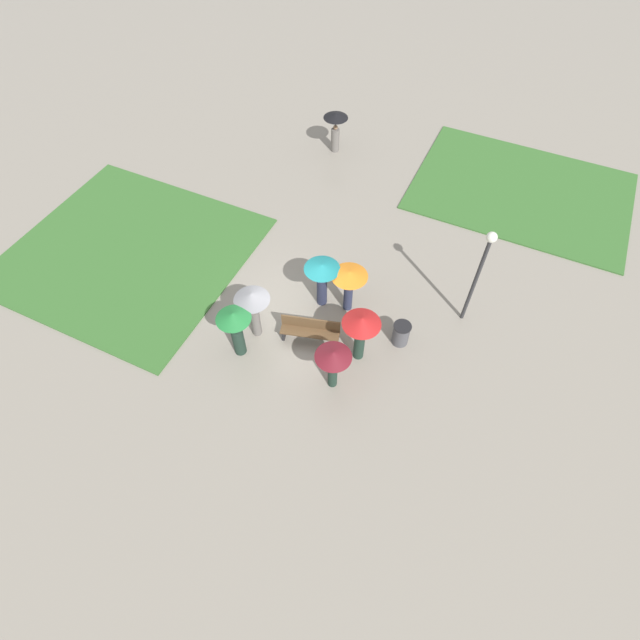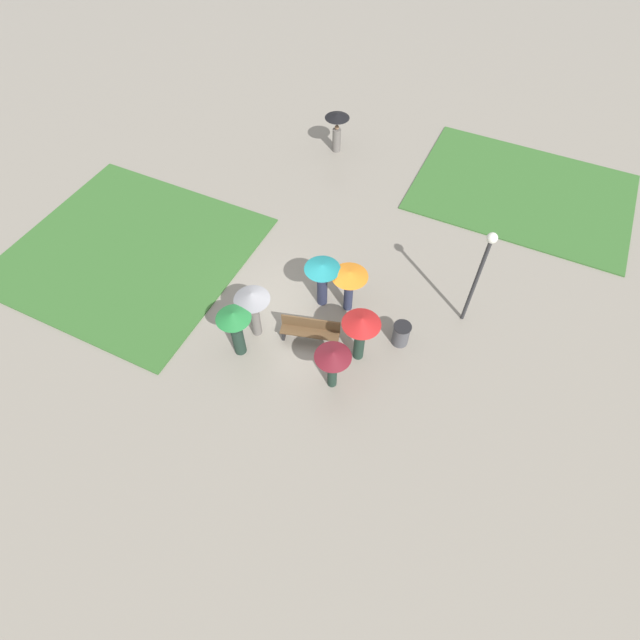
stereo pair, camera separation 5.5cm
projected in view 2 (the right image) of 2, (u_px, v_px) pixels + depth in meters
ground_plane at (294, 312)px, 16.93m from camera, size 90.00×90.00×0.00m
lawn_patch_near at (130, 251)px, 18.61m from camera, size 8.35×7.79×0.06m
lawn_patch_far at (523, 192)px, 20.67m from camera, size 8.60×6.35×0.06m
park_bench at (310, 329)px, 15.91m from camera, size 1.94×0.92×0.90m
lamp_post at (481, 267)px, 14.77m from camera, size 0.32×0.32×3.85m
trash_bin at (401, 334)px, 15.87m from camera, size 0.58×0.58×0.84m
crowd_person_red at (361, 328)px, 14.68m from camera, size 1.17×1.17×1.96m
crowd_person_green at (235, 325)px, 14.91m from camera, size 1.07×1.07×1.97m
crowd_person_grey at (253, 303)px, 15.21m from camera, size 1.12×1.12×1.99m
crowd_person_orange at (349, 280)px, 15.93m from camera, size 1.19×1.19×1.80m
crowd_person_maroon at (333, 360)px, 14.20m from camera, size 1.08×1.08×1.73m
crowd_person_teal at (322, 276)px, 16.13m from camera, size 1.17×1.17×1.85m
lone_walker_far_path at (337, 125)px, 21.42m from camera, size 1.06×1.06×1.81m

